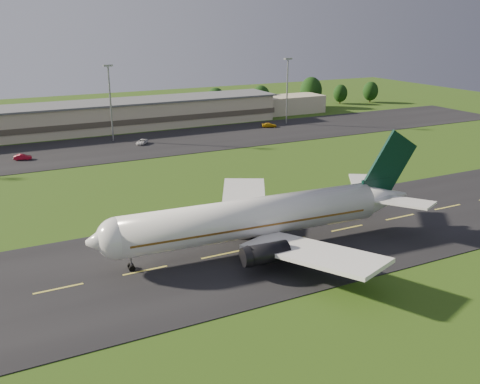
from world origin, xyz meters
name	(u,v)px	position (x,y,z in m)	size (l,w,h in m)	color
ground	(221,255)	(0.00, 0.00, 0.00)	(360.00, 360.00, 0.00)	#274411
taxiway	(221,255)	(0.00, 0.00, 0.05)	(220.00, 30.00, 0.10)	black
apron	(102,149)	(0.00, 72.00, 0.05)	(260.00, 30.00, 0.10)	black
airliner	(258,218)	(5.79, -0.06, 4.66)	(51.30, 42.09, 15.57)	white
terminal	(103,117)	(6.40, 96.18, 3.99)	(145.00, 16.00, 8.40)	#BFAF91
light_mast_centre	(110,94)	(5.00, 80.00, 12.74)	(2.40, 1.20, 20.35)	gray
light_mast_east	(287,83)	(60.00, 80.00, 12.74)	(2.40, 1.20, 20.35)	gray
tree_line	(155,104)	(25.74, 105.87, 5.19)	(197.33, 10.00, 11.18)	black
service_vehicle_b	(23,157)	(-19.10, 69.27, 0.76)	(1.39, 3.98, 1.31)	maroon
service_vehicle_c	(142,142)	(10.79, 72.66, 0.72)	(2.06, 4.47, 1.24)	silver
service_vehicle_d	(269,125)	(52.32, 77.45, 0.76)	(1.85, 4.54, 1.32)	#D19A0C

